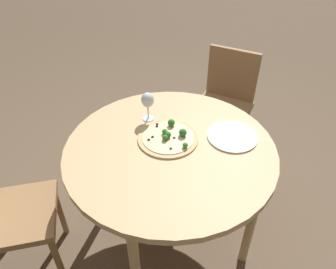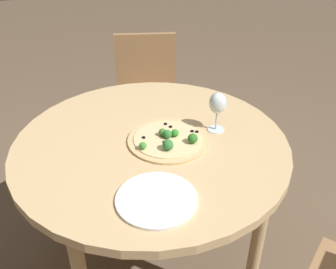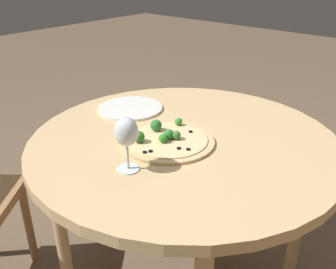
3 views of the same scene
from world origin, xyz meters
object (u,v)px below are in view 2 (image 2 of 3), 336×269
chair_2 (147,99)px  pizza (169,139)px  wine_glass (218,104)px  plate_near (157,199)px

chair_2 → pizza: size_ratio=2.69×
pizza → wine_glass: wine_glass is taller
chair_2 → wine_glass: (-0.86, -0.10, 0.39)m
plate_near → pizza: bearing=-22.4°
pizza → plate_near: (-0.31, 0.13, -0.01)m
wine_glass → plate_near: 0.49m
chair_2 → wine_glass: size_ratio=5.09×
chair_2 → pizza: 0.95m
wine_glass → plate_near: wine_glass is taller
chair_2 → pizza: chair_2 is taller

